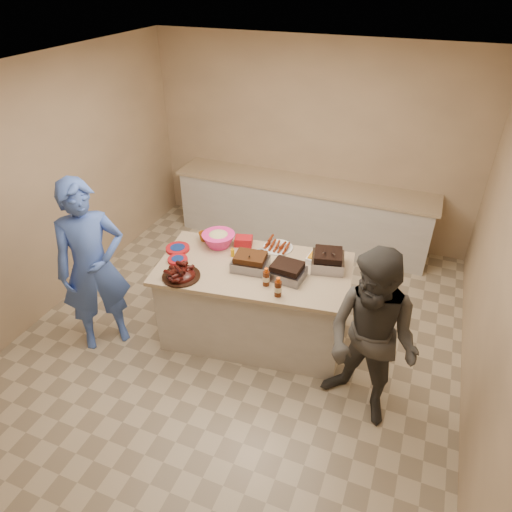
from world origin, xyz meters
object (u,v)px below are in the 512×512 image
at_px(rib_platter, 181,277).
at_px(coleslaw_bowl, 219,245).
at_px(guest_gray, 359,408).
at_px(island, 254,335).
at_px(plastic_cup, 204,241).
at_px(bbq_bottle_b, 278,296).
at_px(guest_blue, 109,338).
at_px(roasting_pan, 327,268).
at_px(mustard_bottle, 233,256).
at_px(bbq_bottle_a, 266,285).

height_order(rib_platter, coleslaw_bowl, coleslaw_bowl).
xyz_separation_m(coleslaw_bowl, guest_gray, (1.75, -0.79, -0.90)).
height_order(island, plastic_cup, plastic_cup).
height_order(island, bbq_bottle_b, bbq_bottle_b).
relative_size(island, guest_blue, 1.03).
xyz_separation_m(roasting_pan, plastic_cup, (-1.36, 0.01, 0.00)).
bearing_deg(guest_blue, coleslaw_bowl, -3.95).
height_order(coleslaw_bowl, guest_blue, coleslaw_bowl).
bearing_deg(guest_gray, roasting_pan, 149.71).
relative_size(rib_platter, bbq_bottle_b, 1.88).
bearing_deg(rib_platter, coleslaw_bowl, 82.29).
bearing_deg(mustard_bottle, plastic_cup, 158.13).
bearing_deg(mustard_bottle, bbq_bottle_a, -34.20).
bearing_deg(mustard_bottle, island, -20.11).
height_order(bbq_bottle_a, guest_blue, bbq_bottle_a).
bearing_deg(roasting_pan, coleslaw_bowl, 168.51).
height_order(guest_blue, guest_gray, guest_gray).
bearing_deg(bbq_bottle_b, plastic_cup, 150.03).
height_order(bbq_bottle_b, guest_gray, bbq_bottle_b).
relative_size(bbq_bottle_b, guest_blue, 0.11).
distance_m(plastic_cup, guest_gray, 2.29).
distance_m(bbq_bottle_a, plastic_cup, 1.03).
height_order(plastic_cup, guest_gray, plastic_cup).
xyz_separation_m(mustard_bottle, guest_gray, (1.53, -0.65, -0.90)).
bearing_deg(bbq_bottle_a, roasting_pan, 46.64).
height_order(bbq_bottle_a, plastic_cup, bbq_bottle_a).
bearing_deg(plastic_cup, roasting_pan, -0.50).
xyz_separation_m(mustard_bottle, plastic_cup, (-0.41, 0.17, 0.00)).
distance_m(roasting_pan, bbq_bottle_b, 0.67).
relative_size(island, bbq_bottle_b, 9.76).
relative_size(mustard_bottle, guest_blue, 0.06).
relative_size(rib_platter, guest_gray, 0.22).
bearing_deg(roasting_pan, bbq_bottle_b, -129.43).
relative_size(roasting_pan, bbq_bottle_a, 1.67).
bearing_deg(plastic_cup, island, -21.17).
relative_size(island, rib_platter, 5.20).
xyz_separation_m(rib_platter, roasting_pan, (1.26, 0.67, 0.00)).
distance_m(rib_platter, guest_blue, 1.27).
distance_m(island, guest_blue, 1.58).
height_order(coleslaw_bowl, plastic_cup, coleslaw_bowl).
bearing_deg(coleslaw_bowl, bbq_bottle_a, -33.37).
xyz_separation_m(coleslaw_bowl, guest_blue, (-0.95, -0.86, -0.90)).
bearing_deg(bbq_bottle_a, coleslaw_bowl, 146.63).
distance_m(rib_platter, mustard_bottle, 0.60).
relative_size(bbq_bottle_a, plastic_cup, 1.70).
xyz_separation_m(rib_platter, guest_gray, (1.84, -0.14, -0.90)).
height_order(island, mustard_bottle, mustard_bottle).
xyz_separation_m(island, coleslaw_bowl, (-0.50, 0.24, 0.90)).
distance_m(rib_platter, roasting_pan, 1.42).
distance_m(roasting_pan, guest_blue, 2.47).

